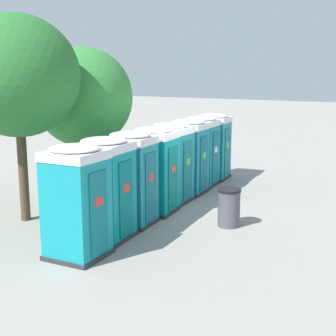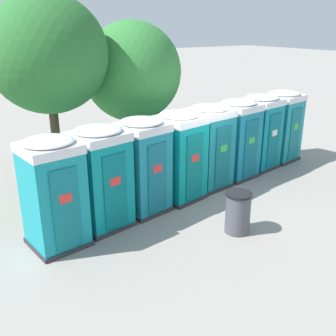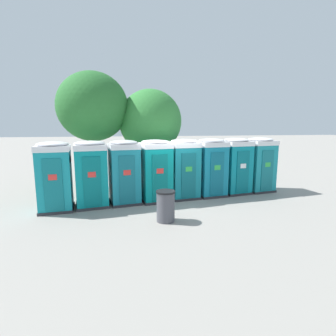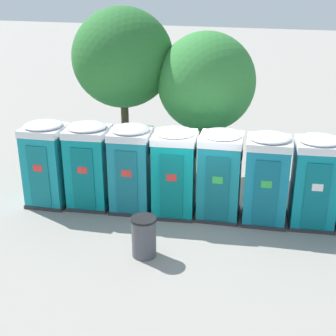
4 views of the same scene
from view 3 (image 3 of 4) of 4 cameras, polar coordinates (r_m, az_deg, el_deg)
The scene contains 12 objects.
ground_plane at distance 11.17m, azimuth 0.57°, elevation -6.87°, with size 120.00×120.00×0.00m, color gray.
portapotty_0 at distance 10.40m, azimuth -23.43°, elevation -1.62°, with size 1.33×1.34×2.54m.
portapotty_1 at distance 10.44m, azimuth -16.42°, elevation -1.18°, with size 1.40×1.39×2.54m.
portapotty_2 at distance 10.55m, azimuth -9.51°, elevation -0.81°, with size 1.36×1.39×2.54m.
portapotty_3 at distance 10.75m, azimuth -2.74°, elevation -0.49°, with size 1.41×1.40×2.54m.
portapotty_4 at distance 11.21m, azimuth 3.45°, elevation -0.09°, with size 1.34×1.34×2.54m.
portapotty_5 at distance 11.70m, azimuth 9.32°, elevation 0.21°, with size 1.35×1.35×2.54m.
portapotty_6 at distance 12.37m, azimuth 14.47°, elevation 0.53°, with size 1.38×1.39×2.54m.
portapotty_7 at distance 13.08m, azimuth 19.22°, elevation 0.77°, with size 1.40×1.39×2.54m.
street_tree_0 at distance 13.44m, azimuth -3.86°, elevation 10.02°, with size 3.14×3.14×4.88m.
street_tree_1 at distance 13.17m, azimuth -16.07°, elevation 12.64°, with size 3.31×3.31×5.59m.
trash_can at distance 8.62m, azimuth -0.52°, elevation -8.27°, with size 0.63×0.63×1.02m.
Camera 3 is at (-1.89, -10.55, 3.14)m, focal length 28.00 mm.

